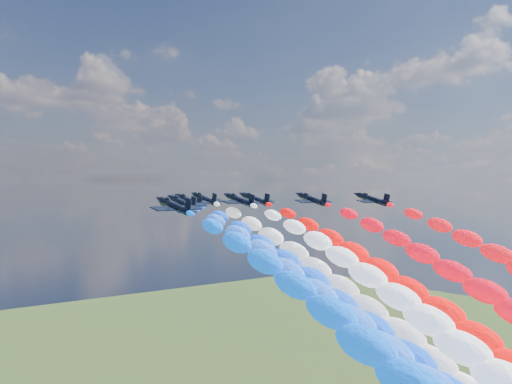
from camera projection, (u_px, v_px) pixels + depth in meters
jet_0 at (174, 206)px, 115.78m from camera, size 9.70×13.12×5.43m
jet_1 at (182, 203)px, 130.71m from camera, size 9.89×13.26×5.43m
trail_1 at (367, 357)px, 92.36m from camera, size 7.19×96.16×46.51m
jet_2 at (189, 201)px, 143.55m from camera, size 9.62×13.06×5.43m
trail_2 at (354, 335)px, 105.20m from camera, size 7.19×96.16×46.51m
jet_3 at (240, 200)px, 148.89m from camera, size 9.57×13.03×5.43m
trail_3 at (414, 328)px, 110.54m from camera, size 7.19×96.16×46.51m
jet_4 at (205, 199)px, 158.83m from camera, size 9.80×13.19×5.43m
trail_4 at (353, 315)px, 120.48m from camera, size 7.19×96.16×46.51m
jet_5 at (255, 199)px, 156.71m from camera, size 9.70×13.12×5.43m
trail_5 at (423, 318)px, 118.36m from camera, size 7.19×96.16×46.51m
jet_6 at (312, 199)px, 154.67m from camera, size 10.19×13.47×5.43m
trail_6 at (501, 320)px, 116.32m from camera, size 7.19×96.16×46.51m
jet_7 at (373, 199)px, 154.26m from camera, size 9.81×13.20×5.43m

